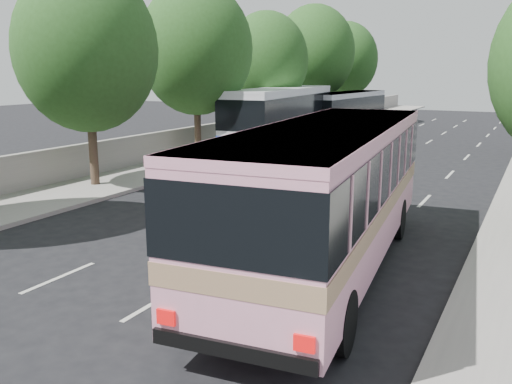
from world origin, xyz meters
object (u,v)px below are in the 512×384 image
Objects in this scene: pink_taxi at (268,183)px; tour_coach_front at (282,113)px; tour_coach_rear at (346,109)px; white_pickup at (317,147)px; pink_bus at (329,182)px.

tour_coach_front reaches higher than pink_taxi.
tour_coach_front is 9.97m from tour_coach_rear.
tour_coach_rear is at bearing 109.97° from white_pickup.
tour_coach_front is at bearing 112.31° from pink_bus.
white_pickup is at bearing 106.55° from pink_bus.
pink_taxi is 22.86m from tour_coach_rear.
white_pickup is 0.46× the size of tour_coach_front.
pink_bus is 2.68× the size of pink_taxi.
pink_bus is 1.94× the size of white_pickup.
tour_coach_rear is (-9.08, 28.09, -0.29)m from pink_bus.
white_pickup is at bearing -48.84° from tour_coach_front.
pink_bus is 29.52m from tour_coach_rear.
tour_coach_front reaches higher than pink_bus.
white_pickup is 5.25m from tour_coach_front.
pink_taxi is 0.72× the size of white_pickup.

